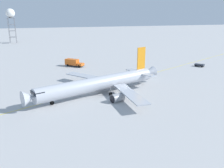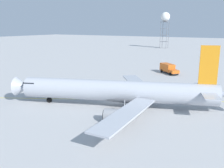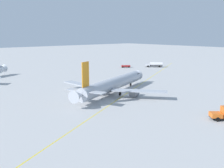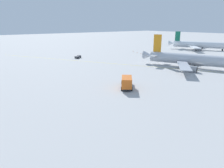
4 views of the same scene
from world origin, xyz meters
name	(u,v)px [view 2 (image 2 of 4)]	position (x,y,z in m)	size (l,w,h in m)	color
ground_plane	(117,102)	(0.00, 0.00, 0.00)	(600.00, 600.00, 0.00)	#B2B2B2
airliner_main	(120,92)	(2.24, 1.93, 2.94)	(35.71, 41.76, 12.24)	#B2B7C1
catering_truck_truck	(168,68)	(-35.97, -0.93, 1.67)	(7.52, 7.96, 3.10)	#232326
radar_tower	(165,18)	(-127.38, -34.08, 20.67)	(6.41, 6.41, 24.61)	slate
taxiway_centreline	(119,100)	(-1.51, -0.37, 0.00)	(88.83, 170.99, 0.01)	yellow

